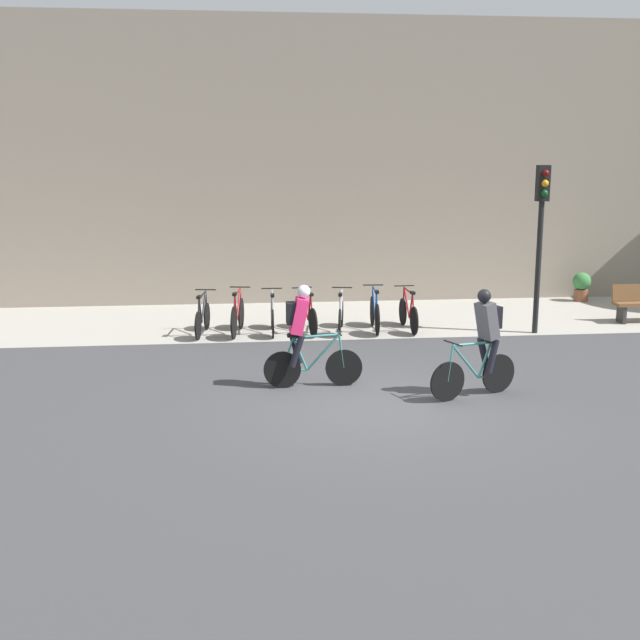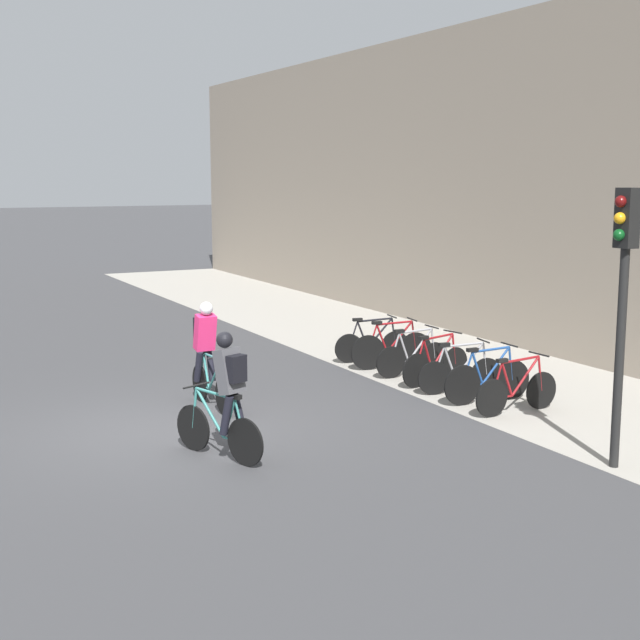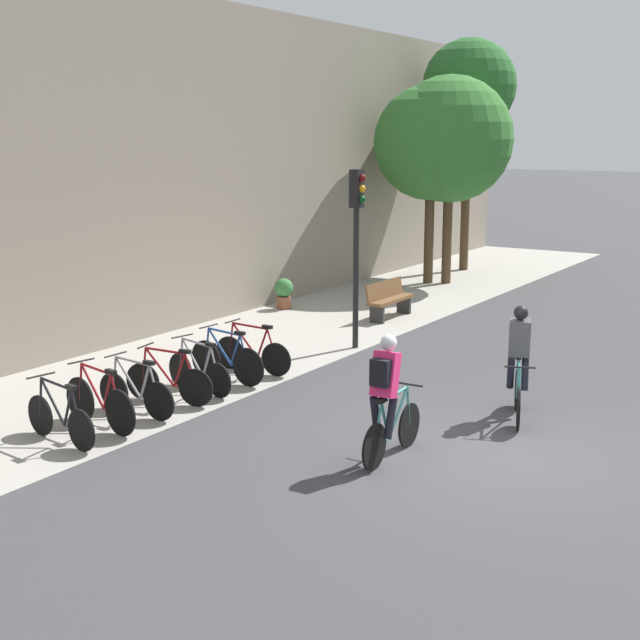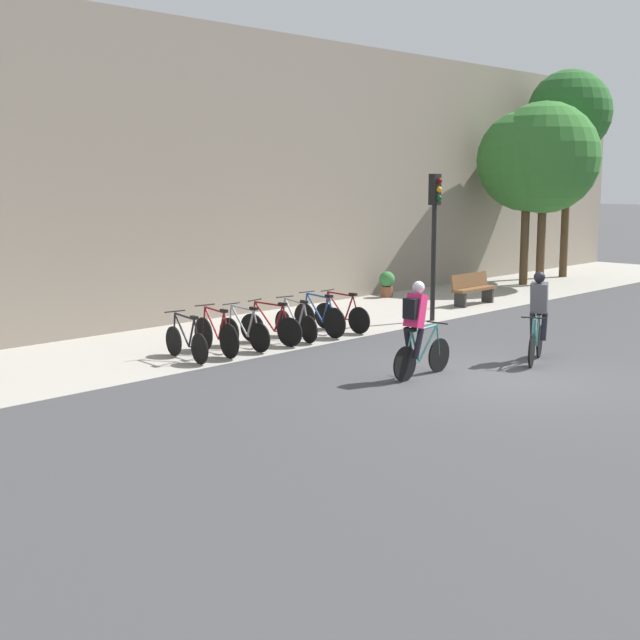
{
  "view_description": "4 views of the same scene",
  "coord_description": "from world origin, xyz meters",
  "px_view_note": "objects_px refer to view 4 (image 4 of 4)",
  "views": [
    {
      "loc": [
        -2.16,
        -11.95,
        3.87
      ],
      "look_at": [
        -0.68,
        1.97,
        0.97
      ],
      "focal_mm": 45.0,
      "sensor_mm": 36.0,
      "label": 1
    },
    {
      "loc": [
        12.64,
        -3.88,
        3.79
      ],
      "look_at": [
        0.59,
        2.34,
        1.6
      ],
      "focal_mm": 50.0,
      "sensor_mm": 36.0,
      "label": 2
    },
    {
      "loc": [
        -11.13,
        -4.26,
        4.32
      ],
      "look_at": [
        -0.06,
        2.77,
        1.59
      ],
      "focal_mm": 50.0,
      "sensor_mm": 36.0,
      "label": 3
    },
    {
      "loc": [
        -13.6,
        -8.4,
        3.58
      ],
      "look_at": [
        -1.11,
        3.42,
        0.81
      ],
      "focal_mm": 50.0,
      "sensor_mm": 36.0,
      "label": 4
    }
  ],
  "objects_px": {
    "cyclist_pink": "(417,326)",
    "parked_bike_6": "(342,315)",
    "parked_bike_5": "(319,318)",
    "parked_bike_2": "(244,331)",
    "parked_bike_3": "(271,327)",
    "parked_bike_0": "(186,341)",
    "bench": "(473,288)",
    "potted_plant": "(387,283)",
    "parked_bike_1": "(216,335)",
    "traffic_light_pole": "(435,220)",
    "parked_bike_4": "(296,323)",
    "cyclist_grey": "(538,313)"
  },
  "relations": [
    {
      "from": "parked_bike_0",
      "to": "parked_bike_2",
      "type": "relative_size",
      "value": 1.02
    },
    {
      "from": "traffic_light_pole",
      "to": "parked_bike_1",
      "type": "bearing_deg",
      "value": 174.52
    },
    {
      "from": "parked_bike_4",
      "to": "potted_plant",
      "type": "xyz_separation_m",
      "value": [
        6.91,
        3.03,
        0.06
      ]
    },
    {
      "from": "parked_bike_2",
      "to": "parked_bike_4",
      "type": "relative_size",
      "value": 1.0
    },
    {
      "from": "cyclist_pink",
      "to": "parked_bike_2",
      "type": "xyz_separation_m",
      "value": [
        -0.31,
        4.27,
        -0.56
      ]
    },
    {
      "from": "parked_bike_1",
      "to": "bench",
      "type": "bearing_deg",
      "value": 1.48
    },
    {
      "from": "cyclist_pink",
      "to": "parked_bike_6",
      "type": "height_order",
      "value": "cyclist_pink"
    },
    {
      "from": "parked_bike_4",
      "to": "potted_plant",
      "type": "bearing_deg",
      "value": 23.69
    },
    {
      "from": "cyclist_grey",
      "to": "parked_bike_2",
      "type": "height_order",
      "value": "cyclist_grey"
    },
    {
      "from": "cyclist_pink",
      "to": "parked_bike_5",
      "type": "distance_m",
      "value": 4.74
    },
    {
      "from": "traffic_light_pole",
      "to": "parked_bike_0",
      "type": "bearing_deg",
      "value": 175.1
    },
    {
      "from": "parked_bike_2",
      "to": "traffic_light_pole",
      "type": "xyz_separation_m",
      "value": [
        5.77,
        -0.63,
        2.14
      ]
    },
    {
      "from": "traffic_light_pole",
      "to": "parked_bike_2",
      "type": "bearing_deg",
      "value": 173.81
    },
    {
      "from": "traffic_light_pole",
      "to": "potted_plant",
      "type": "distance_m",
      "value": 4.98
    },
    {
      "from": "parked_bike_5",
      "to": "parked_bike_6",
      "type": "distance_m",
      "value": 0.76
    },
    {
      "from": "parked_bike_2",
      "to": "parked_bike_3",
      "type": "bearing_deg",
      "value": 0.0
    },
    {
      "from": "parked_bike_0",
      "to": "parked_bike_6",
      "type": "bearing_deg",
      "value": 0.0
    },
    {
      "from": "parked_bike_0",
      "to": "potted_plant",
      "type": "bearing_deg",
      "value": 16.93
    },
    {
      "from": "potted_plant",
      "to": "parked_bike_3",
      "type": "bearing_deg",
      "value": -158.44
    },
    {
      "from": "parked_bike_3",
      "to": "parked_bike_1",
      "type": "bearing_deg",
      "value": 179.97
    },
    {
      "from": "parked_bike_1",
      "to": "parked_bike_5",
      "type": "height_order",
      "value": "parked_bike_1"
    },
    {
      "from": "parked_bike_0",
      "to": "potted_plant",
      "type": "height_order",
      "value": "parked_bike_0"
    },
    {
      "from": "parked_bike_6",
      "to": "parked_bike_1",
      "type": "bearing_deg",
      "value": 179.98
    },
    {
      "from": "parked_bike_0",
      "to": "parked_bike_4",
      "type": "xyz_separation_m",
      "value": [
        3.05,
        0.0,
        -0.0
      ]
    },
    {
      "from": "parked_bike_2",
      "to": "parked_bike_6",
      "type": "height_order",
      "value": "parked_bike_6"
    },
    {
      "from": "cyclist_pink",
      "to": "parked_bike_3",
      "type": "distance_m",
      "value": 4.33
    },
    {
      "from": "parked_bike_1",
      "to": "parked_bike_3",
      "type": "xyz_separation_m",
      "value": [
        1.53,
        -0.0,
        -0.02
      ]
    },
    {
      "from": "parked_bike_0",
      "to": "parked_bike_2",
      "type": "bearing_deg",
      "value": 0.03
    },
    {
      "from": "parked_bike_0",
      "to": "traffic_light_pole",
      "type": "xyz_separation_m",
      "value": [
        7.29,
        -0.63,
        2.15
      ]
    },
    {
      "from": "traffic_light_pole",
      "to": "cyclist_pink",
      "type": "bearing_deg",
      "value": -146.26
    },
    {
      "from": "parked_bike_2",
      "to": "parked_bike_5",
      "type": "xyz_separation_m",
      "value": [
        2.29,
        0.0,
        0.02
      ]
    },
    {
      "from": "parked_bike_0",
      "to": "parked_bike_6",
      "type": "distance_m",
      "value": 4.58
    },
    {
      "from": "parked_bike_0",
      "to": "bench",
      "type": "relative_size",
      "value": 0.95
    },
    {
      "from": "cyclist_pink",
      "to": "parked_bike_6",
      "type": "bearing_deg",
      "value": 57.31
    },
    {
      "from": "parked_bike_1",
      "to": "bench",
      "type": "xyz_separation_m",
      "value": [
        9.61,
        0.25,
        0.06
      ]
    },
    {
      "from": "parked_bike_2",
      "to": "parked_bike_0",
      "type": "bearing_deg",
      "value": -179.97
    },
    {
      "from": "parked_bike_5",
      "to": "parked_bike_6",
      "type": "relative_size",
      "value": 1.01
    },
    {
      "from": "cyclist_pink",
      "to": "parked_bike_3",
      "type": "relative_size",
      "value": 1.09
    },
    {
      "from": "cyclist_pink",
      "to": "traffic_light_pole",
      "type": "relative_size",
      "value": 0.48
    },
    {
      "from": "cyclist_grey",
      "to": "potted_plant",
      "type": "height_order",
      "value": "cyclist_grey"
    },
    {
      "from": "parked_bike_1",
      "to": "parked_bike_2",
      "type": "relative_size",
      "value": 1.07
    },
    {
      "from": "cyclist_grey",
      "to": "potted_plant",
      "type": "bearing_deg",
      "value": 56.96
    },
    {
      "from": "parked_bike_4",
      "to": "bench",
      "type": "relative_size",
      "value": 0.93
    },
    {
      "from": "cyclist_pink",
      "to": "parked_bike_4",
      "type": "height_order",
      "value": "cyclist_pink"
    },
    {
      "from": "cyclist_grey",
      "to": "traffic_light_pole",
      "type": "xyz_separation_m",
      "value": [
        2.59,
        4.42,
        1.58
      ]
    },
    {
      "from": "parked_bike_2",
      "to": "parked_bike_3",
      "type": "xyz_separation_m",
      "value": [
        0.76,
        0.0,
        0.01
      ]
    },
    {
      "from": "parked_bike_5",
      "to": "potted_plant",
      "type": "bearing_deg",
      "value": 26.24
    },
    {
      "from": "potted_plant",
      "to": "bench",
      "type": "bearing_deg",
      "value": -81.41
    },
    {
      "from": "cyclist_grey",
      "to": "parked_bike_1",
      "type": "xyz_separation_m",
      "value": [
        -3.94,
        5.05,
        -0.53
      ]
    },
    {
      "from": "parked_bike_3",
      "to": "parked_bike_6",
      "type": "relative_size",
      "value": 0.97
    }
  ]
}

